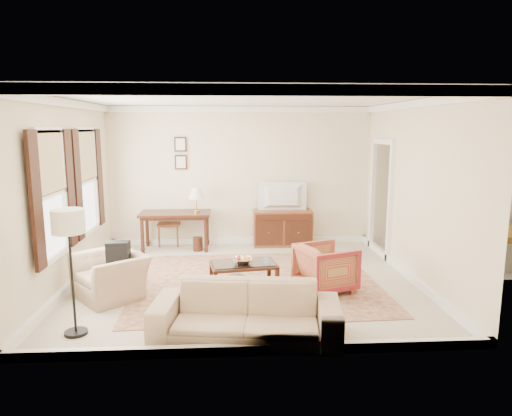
{
  "coord_description": "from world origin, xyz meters",
  "views": [
    {
      "loc": [
        -0.24,
        -7.11,
        2.46
      ],
      "look_at": [
        0.2,
        0.3,
        1.15
      ],
      "focal_mm": 32.0,
      "sensor_mm": 36.0,
      "label": 1
    }
  ],
  "objects": [
    {
      "name": "room_shell",
      "position": [
        0.0,
        0.0,
        2.47
      ],
      "size": [
        5.51,
        5.01,
        2.91
      ],
      "color": "beige",
      "rests_on": "ground"
    },
    {
      "name": "annex_bedroom",
      "position": [
        4.49,
        1.15,
        0.34
      ],
      "size": [
        3.0,
        2.7,
        2.9
      ],
      "color": "beige",
      "rests_on": "ground"
    },
    {
      "name": "window_front",
      "position": [
        -2.7,
        -0.7,
        1.55
      ],
      "size": [
        0.12,
        1.56,
        1.8
      ],
      "primitive_type": null,
      "color": "#CCB284",
      "rests_on": "room_shell"
    },
    {
      "name": "window_rear",
      "position": [
        -2.7,
        0.9,
        1.55
      ],
      "size": [
        0.12,
        1.56,
        1.8
      ],
      "primitive_type": null,
      "color": "#CCB284",
      "rests_on": "room_shell"
    },
    {
      "name": "doorway",
      "position": [
        2.71,
        1.5,
        1.08
      ],
      "size": [
        0.1,
        1.12,
        2.25
      ],
      "primitive_type": null,
      "color": "white",
      "rests_on": "room_shell"
    },
    {
      "name": "rug",
      "position": [
        0.18,
        -0.08,
        0.01
      ],
      "size": [
        3.94,
        3.41,
        0.01
      ],
      "primitive_type": "cube",
      "rotation": [
        0.0,
        0.0,
        0.03
      ],
      "color": "maroon",
      "rests_on": "room_shell"
    },
    {
      "name": "writing_desk",
      "position": [
        -1.34,
        2.05,
        0.66
      ],
      "size": [
        1.41,
        0.71,
        0.77
      ],
      "color": "#3C1C11",
      "rests_on": "room_shell"
    },
    {
      "name": "desk_chair",
      "position": [
        -1.52,
        2.4,
        0.53
      ],
      "size": [
        0.54,
        0.54,
        1.05
      ],
      "primitive_type": null,
      "rotation": [
        0.0,
        0.0,
        -0.24
      ],
      "color": "brown",
      "rests_on": "room_shell"
    },
    {
      "name": "desk_lamp",
      "position": [
        -0.91,
        2.05,
        1.02
      ],
      "size": [
        0.32,
        0.32,
        0.5
      ],
      "primitive_type": null,
      "color": "silver",
      "rests_on": "writing_desk"
    },
    {
      "name": "framed_prints",
      "position": [
        -1.24,
        2.47,
        1.94
      ],
      "size": [
        0.25,
        0.04,
        0.68
      ],
      "primitive_type": null,
      "color": "#3C1C11",
      "rests_on": "room_shell"
    },
    {
      "name": "sideboard",
      "position": [
        0.87,
        2.23,
        0.38
      ],
      "size": [
        1.22,
        0.47,
        0.75
      ],
      "primitive_type": "cube",
      "color": "brown",
      "rests_on": "room_shell"
    },
    {
      "name": "tv",
      "position": [
        0.87,
        2.21,
        1.23
      ],
      "size": [
        0.96,
        0.55,
        0.13
      ],
      "primitive_type": "imported",
      "rotation": [
        0.0,
        0.0,
        3.14
      ],
      "color": "black",
      "rests_on": "sideboard"
    },
    {
      "name": "coffee_table",
      "position": [
        -0.03,
        -0.37,
        0.32
      ],
      "size": [
        1.07,
        0.73,
        0.42
      ],
      "rotation": [
        0.0,
        0.0,
        0.15
      ],
      "color": "#3C1C11",
      "rests_on": "room_shell"
    },
    {
      "name": "fruit_bowl",
      "position": [
        -0.04,
        -0.39,
        0.47
      ],
      "size": [
        0.42,
        0.42,
        0.1
      ],
      "primitive_type": "imported",
      "color": "silver",
      "rests_on": "coffee_table"
    },
    {
      "name": "book_a",
      "position": [
        -0.22,
        -0.32,
        0.17
      ],
      "size": [
        0.27,
        0.16,
        0.38
      ],
      "primitive_type": "imported",
      "rotation": [
        0.0,
        0.0,
        0.49
      ],
      "color": "brown",
      "rests_on": "coffee_table"
    },
    {
      "name": "book_b",
      "position": [
        0.1,
        -0.45,
        0.16
      ],
      "size": [
        0.28,
        0.07,
        0.38
      ],
      "primitive_type": "imported",
      "rotation": [
        0.0,
        0.0,
        0.15
      ],
      "color": "brown",
      "rests_on": "coffee_table"
    },
    {
      "name": "striped_armchair",
      "position": [
        1.22,
        -0.52,
        0.39
      ],
      "size": [
        0.94,
        0.97,
        0.79
      ],
      "primitive_type": "imported",
      "rotation": [
        0.0,
        0.0,
        1.92
      ],
      "color": "maroon",
      "rests_on": "room_shell"
    },
    {
      "name": "club_armchair",
      "position": [
        -1.99,
        -0.59,
        0.43
      ],
      "size": [
        1.12,
        1.17,
        0.86
      ],
      "primitive_type": "imported",
      "rotation": [
        0.0,
        0.0,
        -0.88
      ],
      "color": "tan",
      "rests_on": "room_shell"
    },
    {
      "name": "backpack",
      "position": [
        -1.87,
        -0.54,
        0.67
      ],
      "size": [
        0.38,
        0.38,
        0.4
      ],
      "primitive_type": "cube",
      "rotation": [
        0.0,
        0.0,
        -0.76
      ],
      "color": "black",
      "rests_on": "club_armchair"
    },
    {
      "name": "sofa",
      "position": [
        -0.05,
        -2.05,
        0.43
      ],
      "size": [
        2.26,
        0.92,
        0.86
      ],
      "primitive_type": "imported",
      "rotation": [
        0.0,
        0.0,
        -0.13
      ],
      "color": "tan",
      "rests_on": "room_shell"
    },
    {
      "name": "floor_lamp",
      "position": [
        -2.11,
        -1.83,
        1.28
      ],
      "size": [
        0.38,
        0.38,
        1.53
      ],
      "color": "black",
      "rests_on": "room_shell"
    }
  ]
}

